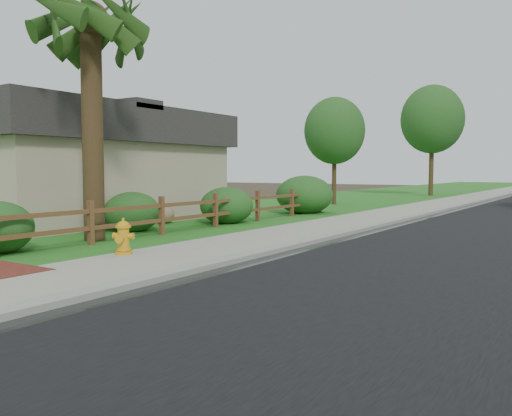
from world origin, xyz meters
The scene contains 16 objects.
ground centered at (0.00, 0.00, 0.00)m, with size 120.00×120.00×0.00m, color #362B1D.
curb centered at (0.40, 35.00, 0.06)m, with size 0.40×90.00×0.12m, color gray.
wet_gutter centered at (0.75, 35.00, 0.02)m, with size 0.50×90.00×0.00m, color black.
sidewalk centered at (-0.90, 35.00, 0.05)m, with size 2.20×90.00×0.10m, color gray.
grass_strip centered at (-2.80, 35.00, 0.03)m, with size 1.60×90.00×0.06m, color #275E1A.
lawn_near centered at (-8.00, 35.00, 0.02)m, with size 9.00×90.00×0.04m, color #275E1A.
ranch_fence centered at (-3.60, 6.40, 0.62)m, with size 0.12×16.92×1.10m.
palm_tree centered at (-4.30, 3.50, 5.52)m, with size 3.60×3.60×6.60m.
house centered at (-11.00, 7.00, 2.08)m, with size 10.60×9.60×4.05m.
fire_hydrant centered at (-1.70, 2.03, 0.44)m, with size 0.48×0.40×0.74m.
boulder centered at (-6.00, 7.74, 0.33)m, with size 1.00×0.75×0.67m, color brown.
shrub_b centered at (-4.14, 8.92, 0.62)m, with size 1.78×1.78×1.25m, color #234C1B.
shrub_c centered at (-5.05, 5.52, 0.59)m, with size 1.64×1.64×1.18m, color #234C1B.
shrub_d centered at (-3.90, 14.00, 0.79)m, with size 2.33×2.33×1.59m, color #234C1B.
tree_near_left centered at (-5.42, 20.11, 3.83)m, with size 3.14×3.14×5.56m.
tree_mid_left centered at (-3.90, 32.82, 5.33)m, with size 4.31×4.31×7.71m.
Camera 1 is at (6.51, -5.64, 1.81)m, focal length 38.00 mm.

